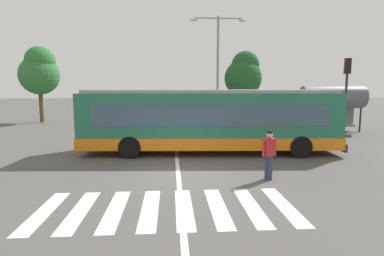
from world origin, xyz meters
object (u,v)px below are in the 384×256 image
Objects in this scene: parked_car_champagne at (257,115)px; traffic_light_far_corner at (346,86)px; pedestrian_crossing_street at (269,152)px; parked_car_red at (166,115)px; parked_car_charcoal at (133,115)px; bus_stop_shelter at (332,98)px; background_tree_left at (40,71)px; background_tree_right at (244,74)px; city_transit_bus at (209,120)px; parked_car_teal at (225,115)px; parked_car_white at (103,115)px; twin_arm_street_lamp at (218,60)px; parked_car_silver at (196,115)px.

traffic_light_far_corner is at bearing -71.91° from parked_car_champagne.
parked_car_red is (-3.76, 16.44, -0.20)m from pedestrian_crossing_street.
parked_car_champagne is (10.80, -0.17, 0.00)m from parked_car_charcoal.
bus_stop_shelter is 24.40m from background_tree_left.
parked_car_red is 0.66× the size of background_tree_right.
bus_stop_shelter is 11.21m from background_tree_right.
bus_stop_shelter reaches higher than city_transit_bus.
background_tree_right is at bearing 58.56° from parked_car_teal.
parked_car_white is at bearing 122.36° from city_transit_bus.
parked_car_silver is at bearing 112.71° from twin_arm_street_lamp.
twin_arm_street_lamp is (9.35, -3.55, 4.40)m from parked_car_white.
background_tree_right is (5.24, 4.79, 3.70)m from parked_car_silver.
parked_car_teal is 0.99× the size of parked_car_champagne.
parked_car_champagne is (2.75, -0.56, 0.00)m from parked_car_teal.
pedestrian_crossing_street is 16.86m from parked_car_red.
bus_stop_shelter is (17.15, -5.81, 1.65)m from parked_car_white.
parked_car_charcoal is at bearing -3.61° from parked_car_white.
parked_car_red is at bearing -2.22° from parked_car_white.
parked_car_charcoal is 5.41m from parked_car_silver.
background_tree_right is (-0.15, 4.82, 3.70)m from parked_car_champagne.
parked_car_champagne is (7.98, -0.12, 0.00)m from parked_car_red.
parked_car_red is at bearing 179.13° from parked_car_champagne.
parked_car_red is 6.79m from twin_arm_street_lamp.
parked_car_white is 10.63m from parked_car_teal.
parked_car_red is at bearing 178.06° from parked_car_silver.
city_transit_bus is 2.71× the size of parked_car_champagne.
bus_stop_shelter reaches higher than pedestrian_crossing_street.
bus_stop_shelter is at bearing 74.00° from traffic_light_far_corner.
parked_car_white is 1.01× the size of parked_car_red.
background_tree_right is (19.09, 2.48, -0.13)m from background_tree_left.
parked_car_silver is 5.39m from parked_car_champagne.
parked_car_silver is 0.93× the size of traffic_light_far_corner.
background_tree_left is at bearing 161.06° from parked_car_white.
parked_car_charcoal is at bearing -156.39° from background_tree_right.
bus_stop_shelter is at bearing -18.71° from parked_car_white.
parked_car_charcoal is 16.46m from traffic_light_far_corner.
pedestrian_crossing_street is 0.35× the size of traffic_light_far_corner.
bus_stop_shelter is at bearing -18.77° from background_tree_left.
parked_car_red is 0.54× the size of twin_arm_street_lamp.
parked_car_red is at bearing -11.14° from background_tree_left.
twin_arm_street_lamp reaches higher than parked_car_silver.
parked_car_charcoal is 0.67× the size of background_tree_left.
twin_arm_street_lamp is at bearing 163.83° from bus_stop_shelter.
twin_arm_street_lamp is (-6.87, 5.48, 1.91)m from traffic_light_far_corner.
parked_car_white is (-9.17, 16.64, -0.20)m from pedestrian_crossing_street.
city_transit_bus is 2.82× the size of bus_stop_shelter.
pedestrian_crossing_street is at bearing -100.88° from background_tree_right.
background_tree_left is at bearing 133.80° from city_transit_bus.
traffic_light_far_corner is (8.23, -8.73, 2.49)m from parked_car_silver.
parked_car_silver is 12.26m from traffic_light_far_corner.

